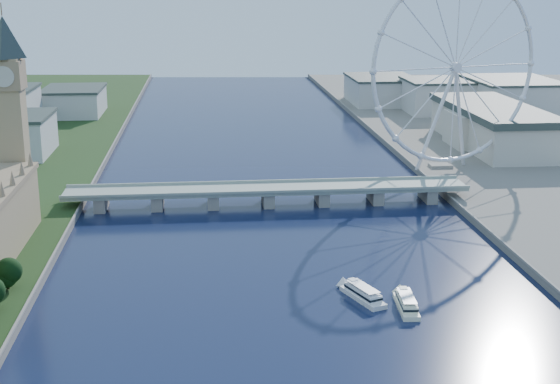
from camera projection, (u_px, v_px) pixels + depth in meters
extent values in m
cube|color=tan|center=(13.00, 140.00, 384.59)|extent=(13.00, 13.00, 80.00)
cube|color=#937A59|center=(7.00, 75.00, 376.24)|extent=(15.00, 15.00, 14.00)
pyramid|color=#2D3833|center=(2.00, 16.00, 368.93)|extent=(20.02, 20.02, 20.00)
cube|color=gray|center=(268.00, 189.00, 426.78)|extent=(220.00, 22.00, 2.00)
cube|color=gray|center=(102.00, 202.00, 419.55)|extent=(6.00, 20.00, 7.50)
cube|color=gray|center=(158.00, 201.00, 422.37)|extent=(6.00, 20.00, 7.50)
cube|color=gray|center=(213.00, 199.00, 425.19)|extent=(6.00, 20.00, 7.50)
cube|color=gray|center=(268.00, 198.00, 428.02)|extent=(6.00, 20.00, 7.50)
cube|color=gray|center=(322.00, 196.00, 430.84)|extent=(6.00, 20.00, 7.50)
cube|color=gray|center=(375.00, 195.00, 433.66)|extent=(6.00, 20.00, 7.50)
cube|color=gray|center=(428.00, 194.00, 436.48)|extent=(6.00, 20.00, 7.50)
torus|color=silver|center=(456.00, 67.00, 475.37)|extent=(113.60, 39.12, 118.60)
cylinder|color=silver|center=(456.00, 67.00, 475.37)|extent=(7.25, 6.61, 6.00)
cube|color=gray|center=(440.00, 166.00, 501.40)|extent=(14.00, 10.00, 2.00)
cube|color=beige|center=(20.00, 136.00, 534.66)|extent=(40.00, 60.00, 26.00)
cube|color=beige|center=(74.00, 102.00, 699.45)|extent=(50.00, 70.00, 22.00)
cube|color=beige|center=(439.00, 97.00, 710.49)|extent=(60.00, 60.00, 28.00)
cube|color=beige|center=(511.00, 98.00, 696.66)|extent=(70.00, 90.00, 30.00)
cube|color=beige|center=(381.00, 91.00, 764.89)|extent=(60.00, 80.00, 24.00)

